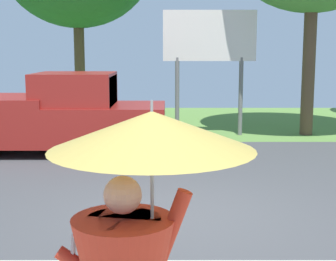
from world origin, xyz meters
The scene contains 3 objects.
ground_plane centered at (0.00, 2.95, -0.05)m, with size 40.00×22.00×0.20m.
pickup_truck centered at (-2.86, 4.66, 0.87)m, with size 5.20×2.28×1.88m.
roadside_billboard centered at (0.95, 7.13, 2.55)m, with size 2.60×0.12×3.50m.
Camera 1 is at (-0.21, -7.20, 2.40)m, focal length 54.23 mm.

